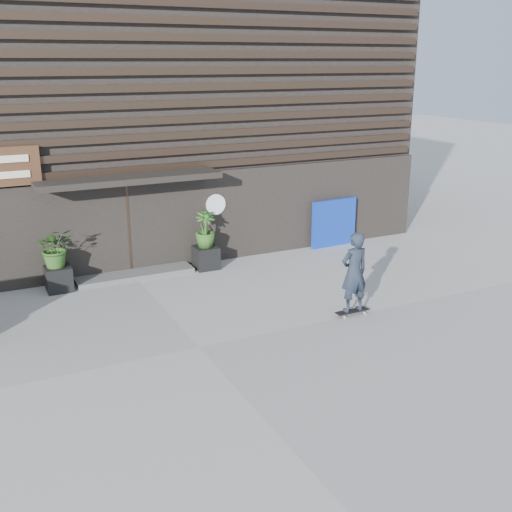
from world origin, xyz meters
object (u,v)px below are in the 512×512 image
skateboarder (354,273)px  planter_pot_left (59,279)px  planter_pot_right (206,257)px  blue_tarp (334,223)px

skateboarder → planter_pot_left: bearing=141.5°
planter_pot_left → planter_pot_right: bearing=0.0°
planter_pot_left → skateboarder: bearing=-38.5°
blue_tarp → planter_pot_right: bearing=-179.3°
planter_pot_right → blue_tarp: (4.20, 0.30, 0.41)m
planter_pot_left → planter_pot_right: size_ratio=1.00×
planter_pot_left → blue_tarp: size_ratio=0.40×
planter_pot_left → planter_pot_right: 3.80m
planter_pot_right → skateboarder: size_ratio=0.32×
planter_pot_left → skateboarder: 7.04m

